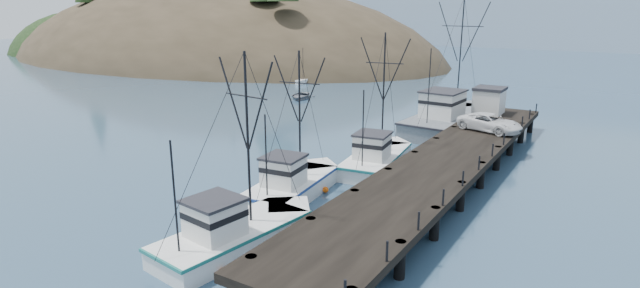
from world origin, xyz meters
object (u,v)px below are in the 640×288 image
object	(u,v)px
motorboat	(300,98)
pickup_truck	(490,123)
pier_shed	(489,100)
trawler_near	(238,233)
pier	(447,161)
trawler_far	(378,158)
trawler_mid	(294,184)
work_vessel	(450,118)

from	to	relation	value
motorboat	pickup_truck	bearing A→B (deg)	-44.60
pier_shed	motorboat	world-z (taller)	pier_shed
trawler_near	pier_shed	world-z (taller)	trawler_near
pier	pier_shed	distance (m)	18.14
pier	trawler_far	distance (m)	6.10
trawler_near	trawler_mid	xyz separation A→B (m)	(-1.89, 8.21, -0.00)
pier	trawler_near	distance (m)	17.82
trawler_near	pickup_truck	xyz separation A→B (m)	(7.05, 26.56, 1.98)
pier_shed	trawler_far	bearing A→B (deg)	-104.67
pier	pickup_truck	world-z (taller)	pickup_truck
work_vessel	trawler_mid	bearing A→B (deg)	-97.03
trawler_far	pickup_truck	size ratio (longest dim) A/B	1.97
trawler_mid	motorboat	distance (m)	38.84
pickup_truck	work_vessel	bearing A→B (deg)	56.84
work_vessel	pier	bearing A→B (deg)	-73.02
pier	pier_shed	world-z (taller)	pier_shed
trawler_near	trawler_mid	size ratio (longest dim) A/B	1.06
trawler_mid	motorboat	world-z (taller)	trawler_mid
pickup_truck	trawler_near	bearing A→B (deg)	-177.96
trawler_far	work_vessel	world-z (taller)	work_vessel
work_vessel	motorboat	bearing A→B (deg)	163.91
trawler_mid	motorboat	size ratio (longest dim) A/B	1.99
pier	work_vessel	world-z (taller)	work_vessel
trawler_near	pier_shed	size ratio (longest dim) A/B	3.47
trawler_mid	pier_shed	bearing A→B (deg)	75.47
pier	motorboat	distance (m)	38.22
pickup_truck	trawler_mid	bearing A→B (deg)	170.91
pier	motorboat	xyz separation A→B (m)	(-29.71, 23.99, -1.69)
trawler_near	trawler_far	distance (m)	17.13
trawler_mid	trawler_far	size ratio (longest dim) A/B	0.92
trawler_mid	pickup_truck	bearing A→B (deg)	64.00
trawler_mid	pier_shed	xyz separation A→B (m)	(6.84, 26.40, 2.60)
work_vessel	pickup_truck	world-z (taller)	work_vessel
trawler_near	pier	bearing A→B (deg)	68.95
pier	pickup_truck	distance (m)	10.03
pier_shed	trawler_near	bearing A→B (deg)	-98.14
work_vessel	pier_shed	xyz separation A→B (m)	(3.72, 1.09, 2.19)
work_vessel	pier_shed	bearing A→B (deg)	16.28
trawler_near	motorboat	xyz separation A→B (m)	(-23.32, 40.60, -0.82)
trawler_mid	trawler_far	distance (m)	9.20
trawler_near	motorboat	world-z (taller)	trawler_near
motorboat	pier	bearing A→B (deg)	-58.71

